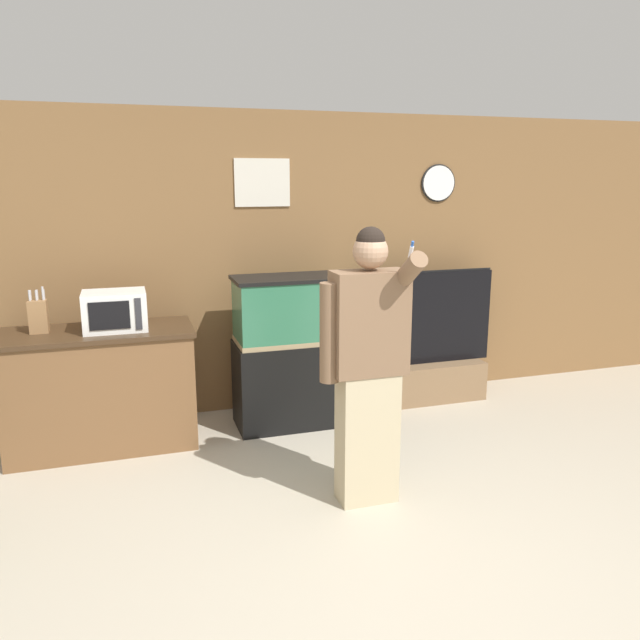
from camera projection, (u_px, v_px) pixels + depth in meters
name	position (u px, v px, depth m)	size (l,w,h in m)	color
ground_plane	(397.00, 561.00, 3.40)	(18.00, 18.00, 0.00)	#B2A893
wall_back_paneled	(280.00, 263.00, 5.52)	(10.00, 0.08, 2.60)	brown
counter_island	(101.00, 389.00, 4.77)	(1.41, 0.65, 0.93)	brown
microwave	(115.00, 311.00, 4.65)	(0.46, 0.34, 0.29)	white
knife_block	(38.00, 316.00, 4.57)	(0.13, 0.11, 0.34)	olive
aquarium_on_stand	(295.00, 351.00, 5.19)	(1.00, 0.48, 1.26)	black
tv_on_stand	(428.00, 363.00, 5.83)	(1.25, 0.40, 1.22)	brown
person_standing	(367.00, 364.00, 3.85)	(0.55, 0.42, 1.76)	#BCAD89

